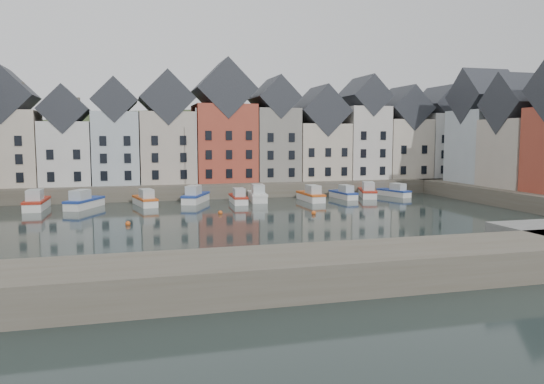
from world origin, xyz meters
name	(u,v)px	position (x,y,z in m)	size (l,w,h in m)	color
ground	(274,224)	(0.00, 0.00, 0.00)	(260.00, 260.00, 0.00)	black
far_quay	(222,186)	(0.00, 30.00, 1.00)	(90.00, 16.00, 2.00)	#504B3D
near_wall	(205,278)	(-10.00, -22.00, 1.00)	(50.00, 6.00, 2.00)	#504B3D
hillside	(201,267)	(0.02, 56.00, -17.96)	(153.60, 70.40, 64.00)	#202E17
far_terrace	(245,135)	(3.21, 28.00, 8.88)	(72.37, 8.16, 17.78)	beige
right_terrace	(524,134)	(36.00, 8.07, 8.91)	(8.30, 24.25, 16.36)	#A9B5BC
mooring_buoys	(225,216)	(-4.00, 5.33, 0.15)	(20.50, 5.50, 0.50)	#C85017
boat_a	(36,203)	(-24.44, 17.62, 0.79)	(2.33, 6.99, 2.67)	silver
boat_b	(84,202)	(-19.09, 17.14, 0.75)	(4.63, 6.85, 2.53)	silver
boat_c	(145,200)	(-11.83, 17.68, 0.70)	(3.11, 6.40, 2.36)	silver
boat_d	(195,196)	(-5.37, 19.21, 0.82)	(4.53, 6.85, 12.60)	silver
boat_e	(238,198)	(-0.05, 17.04, 0.66)	(2.10, 5.86, 2.22)	silver
boat_f	(257,195)	(2.88, 18.64, 0.75)	(2.82, 6.79, 2.53)	silver
boat_g	(311,196)	(9.86, 16.75, 0.72)	(2.13, 6.31, 2.40)	silver
boat_h	(344,194)	(15.21, 18.21, 0.64)	(2.29, 5.75, 2.15)	silver
boat_i	(368,192)	(19.10, 18.75, 0.74)	(4.00, 6.80, 2.49)	silver
boat_j	(395,192)	(23.49, 18.94, 0.63)	(3.19, 5.76, 2.11)	silver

